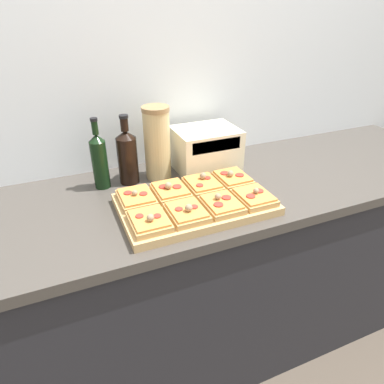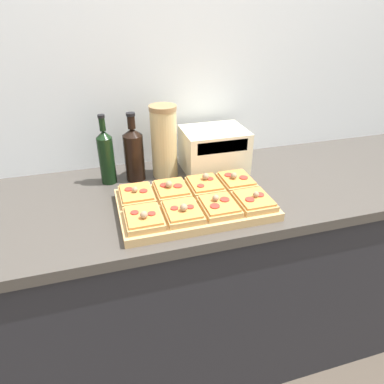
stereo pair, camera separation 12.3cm
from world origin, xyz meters
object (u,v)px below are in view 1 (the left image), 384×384
Objects in this scene: cutting_board at (195,204)px; olive_oil_bottle at (99,160)px; grain_jar_tall at (157,143)px; toaster_oven at (206,149)px; wine_bottle at (127,156)px.

cutting_board is 1.89× the size of olive_oil_bottle.
grain_jar_tall is 1.03× the size of toaster_oven.
olive_oil_bottle reaches higher than toaster_oven.
grain_jar_tall is at bearing 0.00° from olive_oil_bottle.
olive_oil_bottle reaches higher than cutting_board.
olive_oil_bottle is at bearing -180.00° from wine_bottle.
grain_jar_tall is at bearing 98.19° from cutting_board.
wine_bottle is at bearing 119.78° from cutting_board.
olive_oil_bottle is 0.45m from toaster_oven.
grain_jar_tall is (0.13, 0.00, 0.04)m from wine_bottle.
cutting_board is 1.84× the size of toaster_oven.
cutting_board is 0.33m from grain_jar_tall.
olive_oil_bottle is 0.97× the size of toaster_oven.
toaster_oven is at bearing -0.23° from grain_jar_tall.
toaster_oven reaches higher than cutting_board.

